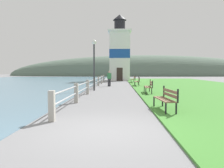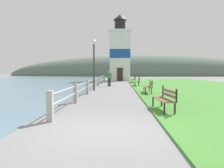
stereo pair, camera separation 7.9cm
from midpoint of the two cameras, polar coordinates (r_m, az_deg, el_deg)
name	(u,v)px [view 1 (the left image)]	position (r m, az deg, el deg)	size (l,w,h in m)	color
ground_plane	(102,131)	(5.86, -3.07, -12.12)	(160.00, 160.00, 0.00)	slate
grass_verge	(199,88)	(21.25, 21.73, -0.88)	(12.00, 42.88, 0.06)	#428433
seawall_railing	(94,83)	(18.42, -4.80, 0.35)	(0.18, 23.48, 0.97)	#A8A399
park_bench_near	(166,98)	(8.69, 13.77, -3.45)	(0.61, 1.77, 0.94)	brown
park_bench_midway	(149,86)	(15.03, 9.52, -0.47)	(0.58, 1.84, 0.94)	brown
park_bench_far	(138,81)	(22.07, 6.59, 0.83)	(0.57, 1.85, 0.94)	brown
park_bench_by_lighthouse	(134,79)	(27.55, 5.56, 1.37)	(0.51, 1.70, 0.94)	brown
lighthouse	(120,52)	(34.70, 1.94, 8.27)	(3.56, 3.56, 10.31)	white
person_strolling	(109,78)	(21.68, -0.83, 1.58)	(0.43, 0.36, 1.54)	#28282D
lamp_post	(94,56)	(17.11, -4.84, 7.42)	(0.36, 0.36, 3.96)	#333338
distant_hillside	(145,76)	(64.67, 8.47, 2.12)	(80.00, 16.00, 12.00)	#566B5B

